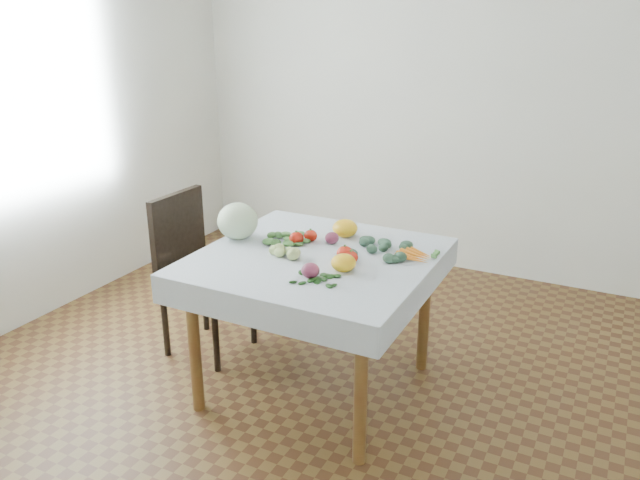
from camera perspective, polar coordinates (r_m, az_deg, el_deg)
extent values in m
plane|color=brown|center=(3.43, -0.35, -13.25)|extent=(4.00, 4.00, 0.00)
cube|color=silver|center=(4.77, 10.97, 13.24)|extent=(4.00, 0.04, 2.70)
cube|color=silver|center=(4.21, -25.85, 10.82)|extent=(0.04, 4.00, 2.70)
cube|color=brown|center=(3.09, -0.38, -1.84)|extent=(1.00, 1.00, 0.04)
cylinder|color=brown|center=(3.14, -11.40, -9.50)|extent=(0.06, 0.06, 0.71)
cylinder|color=brown|center=(2.74, 3.73, -13.77)|extent=(0.06, 0.06, 0.71)
cylinder|color=brown|center=(3.79, -3.25, -3.79)|extent=(0.06, 0.06, 0.71)
cylinder|color=brown|center=(3.47, 9.54, -6.39)|extent=(0.06, 0.06, 0.71)
cube|color=white|center=(3.08, -0.38, -1.44)|extent=(1.12, 1.12, 0.01)
cube|color=black|center=(3.63, -10.27, -3.51)|extent=(0.43, 0.43, 0.04)
cube|color=black|center=(3.66, -12.85, 0.70)|extent=(0.05, 0.42, 0.46)
cylinder|color=black|center=(3.72, -13.98, -7.25)|extent=(0.04, 0.04, 0.43)
cylinder|color=black|center=(3.50, -9.52, -8.66)|extent=(0.04, 0.04, 0.43)
cylinder|color=black|center=(3.96, -10.51, -5.23)|extent=(0.04, 0.04, 0.43)
cylinder|color=black|center=(3.76, -6.16, -6.40)|extent=(0.04, 0.04, 0.43)
ellipsoid|color=silver|center=(3.31, -7.54, 1.73)|extent=(0.28, 0.28, 0.19)
ellipsoid|color=#AF190B|center=(3.21, -2.17, 0.16)|extent=(0.08, 0.08, 0.07)
ellipsoid|color=#AF190B|center=(3.01, 2.28, -1.23)|extent=(0.10, 0.10, 0.07)
ellipsoid|color=#AF190B|center=(3.26, -0.87, 0.40)|extent=(0.09, 0.09, 0.06)
ellipsoid|color=#AF190B|center=(2.97, 2.85, -1.59)|extent=(0.09, 0.09, 0.06)
ellipsoid|color=yellow|center=(3.32, 2.30, 1.09)|extent=(0.15, 0.15, 0.09)
ellipsoid|color=yellow|center=(2.88, 2.17, -2.09)|extent=(0.12, 0.12, 0.08)
ellipsoid|color=#4F162A|center=(3.22, 1.10, 0.19)|extent=(0.10, 0.10, 0.06)
ellipsoid|color=#4F162A|center=(2.81, -0.88, -2.81)|extent=(0.11, 0.11, 0.07)
ellipsoid|color=#A6C06E|center=(3.06, -3.04, -1.11)|extent=(0.05, 0.05, 0.05)
ellipsoid|color=#A6C06E|center=(3.08, -3.30, -0.98)|extent=(0.05, 0.05, 0.05)
ellipsoid|color=#A6C06E|center=(3.05, -3.39, -1.20)|extent=(0.05, 0.05, 0.05)
ellipsoid|color=#A6C06E|center=(3.07, -2.59, -1.04)|extent=(0.05, 0.05, 0.05)
ellipsoid|color=#A6C06E|center=(3.09, -3.98, -0.95)|extent=(0.05, 0.05, 0.05)
ellipsoid|color=#A6C06E|center=(3.02, -2.70, -1.37)|extent=(0.05, 0.05, 0.05)
ellipsoid|color=#A6C06E|center=(3.11, -2.93, -0.77)|extent=(0.05, 0.05, 0.05)
cone|color=orange|center=(3.13, 9.02, -1.05)|extent=(0.17, 0.11, 0.03)
cone|color=orange|center=(3.10, 8.86, -1.22)|extent=(0.17, 0.09, 0.03)
cone|color=orange|center=(3.08, 8.69, -1.39)|extent=(0.18, 0.08, 0.03)
cone|color=orange|center=(3.05, 8.52, -1.56)|extent=(0.18, 0.07, 0.03)
cone|color=orange|center=(3.03, 8.35, -1.73)|extent=(0.18, 0.05, 0.03)
ellipsoid|color=#32533E|center=(3.10, 6.18, -0.97)|extent=(0.06, 0.06, 0.04)
ellipsoid|color=#32533E|center=(3.13, 5.46, -0.77)|extent=(0.06, 0.06, 0.04)
ellipsoid|color=#32533E|center=(3.07, 5.75, -1.14)|extent=(0.06, 0.06, 0.04)
ellipsoid|color=#32533E|center=(3.13, 6.44, -0.79)|extent=(0.06, 0.06, 0.04)
ellipsoid|color=#32533E|center=(3.11, 4.74, -0.85)|extent=(0.06, 0.06, 0.04)
ellipsoid|color=#32533E|center=(3.07, 6.73, -1.24)|extent=(0.06, 0.06, 0.04)
ellipsoid|color=#32533E|center=(3.17, 5.65, -0.51)|extent=(0.06, 0.06, 0.04)
ellipsoid|color=#32533E|center=(3.06, 4.86, -1.24)|extent=(0.06, 0.06, 0.04)
ellipsoid|color=#32533E|center=(3.11, 7.49, -0.95)|extent=(0.06, 0.06, 0.04)
ellipsoid|color=#32533E|center=(3.16, 4.21, -0.51)|extent=(0.06, 0.06, 0.04)
ellipsoid|color=#32533E|center=(3.02, 6.38, -1.59)|extent=(0.06, 0.06, 0.04)
ellipsoid|color=#32533E|center=(3.19, 6.77, -0.41)|extent=(0.06, 0.06, 0.04)
ellipsoid|color=#32533E|center=(3.08, 3.54, -1.02)|extent=(0.06, 0.06, 0.04)
ellipsoid|color=#32533E|center=(3.05, 8.23, -1.39)|extent=(0.06, 0.06, 0.04)
ellipsoid|color=#1A4A17|center=(2.78, 0.00, -3.73)|extent=(0.05, 0.03, 0.01)
ellipsoid|color=#1A4A17|center=(2.79, -0.63, -3.58)|extent=(0.05, 0.03, 0.01)
ellipsoid|color=#1A4A17|center=(2.76, -0.30, -3.92)|extent=(0.05, 0.03, 0.01)
ellipsoid|color=#1A4A17|center=(2.80, 0.16, -3.54)|extent=(0.05, 0.03, 0.01)
ellipsoid|color=#1A4A17|center=(2.78, -1.18, -3.70)|extent=(0.05, 0.03, 0.01)
ellipsoid|color=#1A4A17|center=(2.75, 0.51, -3.96)|extent=(0.05, 0.03, 0.01)
ellipsoid|color=#1A4A17|center=(2.83, -0.54, -3.30)|extent=(0.05, 0.03, 0.01)
ellipsoid|color=#1A4A17|center=(2.74, -0.98, -4.07)|extent=(0.05, 0.03, 0.01)
ellipsoid|color=#1A4A17|center=(2.79, 1.04, -3.63)|extent=(0.05, 0.03, 0.01)
ellipsoid|color=#1A4A17|center=(2.82, -1.70, -3.40)|extent=(0.05, 0.03, 0.01)
ellipsoid|color=#1A4A17|center=(2.71, 0.33, -4.31)|extent=(0.05, 0.03, 0.01)
ellipsoid|color=#1A4A17|center=(2.84, 0.32, -3.14)|extent=(0.05, 0.03, 0.01)
ellipsoid|color=#1A4A17|center=(2.76, -2.09, -3.93)|extent=(0.05, 0.03, 0.01)
ellipsoid|color=#1A4A17|center=(2.75, 1.75, -4.02)|extent=(0.05, 0.03, 0.01)
ellipsoid|color=#467636|center=(3.26, -2.51, 0.07)|extent=(0.06, 0.06, 0.03)
ellipsoid|color=#467636|center=(3.29, -2.91, 0.26)|extent=(0.06, 0.06, 0.03)
ellipsoid|color=#467636|center=(3.25, -3.02, -0.03)|extent=(0.06, 0.06, 0.03)
ellipsoid|color=#467636|center=(3.28, -2.08, 0.19)|extent=(0.06, 0.06, 0.03)
ellipsoid|color=#467636|center=(3.29, -3.61, 0.25)|extent=(0.06, 0.06, 0.03)
ellipsoid|color=#467636|center=(3.22, -2.27, -0.18)|extent=(0.06, 0.06, 0.03)
ellipsoid|color=#467636|center=(3.32, -2.47, 0.46)|extent=(0.06, 0.06, 0.03)
ellipsoid|color=#467636|center=(3.25, -3.92, -0.05)|extent=(0.06, 0.06, 0.03)
ellipsoid|color=#467636|center=(3.25, -1.27, -0.01)|extent=(0.06, 0.06, 0.03)
ellipsoid|color=#467636|center=(3.34, -3.76, 0.55)|extent=(0.06, 0.06, 0.03)
ellipsoid|color=#467636|center=(3.19, -2.93, -0.42)|extent=(0.06, 0.06, 0.03)
ellipsoid|color=#467636|center=(3.32, -1.35, 0.47)|extent=(0.06, 0.06, 0.03)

